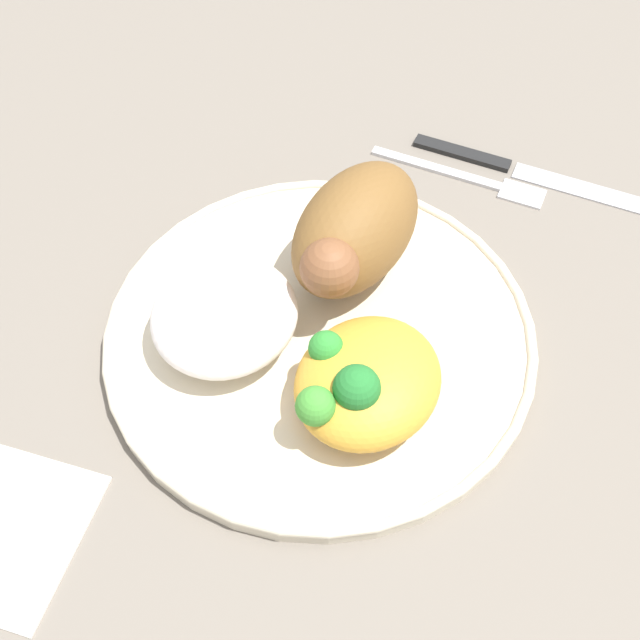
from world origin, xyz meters
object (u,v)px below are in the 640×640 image
Objects in this scene: plate at (320,335)px; knife at (513,167)px; rice_pile at (224,315)px; fork at (468,177)px; mac_cheese_with_broccoli at (364,382)px; roasted_chicken at (354,232)px.

plate is 1.52× the size of knife.
fork is (-0.23, 0.07, -0.03)m from rice_pile.
rice_pile is 0.51× the size of knife.
knife is at bearing 160.46° from rice_pile.
plate is at bearing -122.80° from mac_cheese_with_broccoli.
plate is 2.03× the size of fork.
mac_cheese_with_broccoli is 0.70× the size of fork.
fork is (-0.20, 0.02, -0.00)m from plate.
roasted_chicken reaches higher than plate.
fork is 0.04m from knife.
roasted_chicken is at bearing -146.16° from mac_cheese_with_broccoli.
fork is at bearing -43.24° from knife.
roasted_chicken reaches higher than fork.
fork is at bearing 175.35° from plate.
roasted_chicken is 0.15m from fork.
knife is at bearing 169.26° from plate.
knife reaches higher than fork.
rice_pile reaches higher than fork.
rice_pile is 0.24m from fork.
knife is at bearing 136.76° from fork.
roasted_chicken reaches higher than mac_cheese_with_broccoli.
plate reaches higher than knife.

